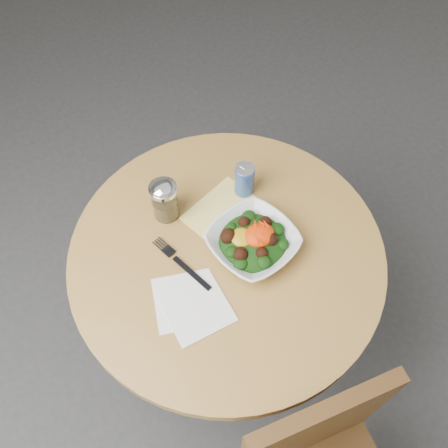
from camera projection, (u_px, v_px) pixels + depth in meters
name	position (u px, v px, depth m)	size (l,w,h in m)	color
ground	(226.00, 341.00, 2.05)	(6.00, 6.00, 0.00)	#2F2F31
table	(226.00, 282.00, 1.58)	(0.90, 0.90, 0.75)	black
cloth_napkin	(228.00, 215.00, 1.48)	(0.21, 0.20, 0.00)	yellow
paper_napkins	(191.00, 304.00, 1.32)	(0.21, 0.23, 0.00)	white
salad_bowl	(253.00, 242.00, 1.39)	(0.27, 0.27, 0.09)	white
fork	(180.00, 262.00, 1.39)	(0.07, 0.22, 0.00)	black
spice_shaker	(165.00, 200.00, 1.42)	(0.08, 0.08, 0.14)	silver
beverage_can	(244.00, 180.00, 1.48)	(0.06, 0.06, 0.11)	navy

